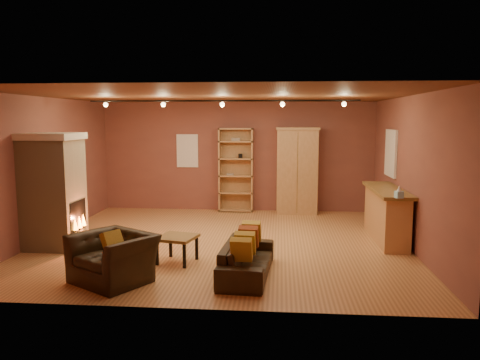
# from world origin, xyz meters

# --- Properties ---
(floor) EXTENTS (7.00, 7.00, 0.00)m
(floor) POSITION_xyz_m (0.00, 0.00, 0.00)
(floor) COLOR #A66B3B
(floor) RESTS_ON ground
(ceiling) EXTENTS (7.00, 7.00, 0.00)m
(ceiling) POSITION_xyz_m (0.00, 0.00, 2.80)
(ceiling) COLOR brown
(ceiling) RESTS_ON back_wall
(back_wall) EXTENTS (7.00, 0.02, 2.80)m
(back_wall) POSITION_xyz_m (0.00, 3.25, 1.40)
(back_wall) COLOR brown
(back_wall) RESTS_ON floor
(left_wall) EXTENTS (0.02, 6.50, 2.80)m
(left_wall) POSITION_xyz_m (-3.50, 0.00, 1.40)
(left_wall) COLOR brown
(left_wall) RESTS_ON floor
(right_wall) EXTENTS (0.02, 6.50, 2.80)m
(right_wall) POSITION_xyz_m (3.50, 0.00, 1.40)
(right_wall) COLOR brown
(right_wall) RESTS_ON floor
(fireplace) EXTENTS (1.01, 0.98, 2.12)m
(fireplace) POSITION_xyz_m (-3.04, -0.60, 1.06)
(fireplace) COLOR tan
(fireplace) RESTS_ON floor
(back_window) EXTENTS (0.56, 0.04, 0.86)m
(back_window) POSITION_xyz_m (-1.30, 3.23, 1.55)
(back_window) COLOR white
(back_window) RESTS_ON back_wall
(bookcase) EXTENTS (0.88, 0.34, 2.15)m
(bookcase) POSITION_xyz_m (-0.01, 3.14, 1.09)
(bookcase) COLOR tan
(bookcase) RESTS_ON floor
(armoire) EXTENTS (1.07, 0.61, 2.17)m
(armoire) POSITION_xyz_m (1.54, 2.97, 1.09)
(armoire) COLOR tan
(armoire) RESTS_ON floor
(bar_counter) EXTENTS (0.58, 2.15, 1.03)m
(bar_counter) POSITION_xyz_m (3.20, 0.42, 0.52)
(bar_counter) COLOR tan
(bar_counter) RESTS_ON floor
(tissue_box) EXTENTS (0.15, 0.15, 0.22)m
(tissue_box) POSITION_xyz_m (3.15, -0.70, 1.12)
(tissue_box) COLOR #93D3EB
(tissue_box) RESTS_ON bar_counter
(right_window) EXTENTS (0.05, 0.90, 1.00)m
(right_window) POSITION_xyz_m (3.47, 1.40, 1.65)
(right_window) COLOR white
(right_window) RESTS_ON right_wall
(loveseat) EXTENTS (0.62, 1.76, 0.74)m
(loveseat) POSITION_xyz_m (0.63, -1.91, 0.35)
(loveseat) COLOR black
(loveseat) RESTS_ON floor
(armchair) EXTENTS (1.29, 1.17, 0.95)m
(armchair) POSITION_xyz_m (-1.30, -2.35, 0.48)
(armchair) COLOR black
(armchair) RESTS_ON floor
(coffee_table) EXTENTS (0.71, 0.71, 0.45)m
(coffee_table) POSITION_xyz_m (-0.57, -1.35, 0.38)
(coffee_table) COLOR olive
(coffee_table) RESTS_ON floor
(track_rail) EXTENTS (5.20, 0.09, 0.13)m
(track_rail) POSITION_xyz_m (0.00, 0.20, 2.69)
(track_rail) COLOR black
(track_rail) RESTS_ON ceiling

